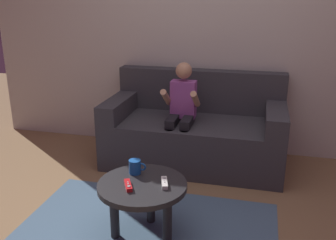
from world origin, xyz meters
TOP-DOWN VIEW (x-y plane):
  - wall_back at (0.00, 1.80)m, footprint 4.65×0.05m
  - couch at (-0.06, 1.40)m, footprint 1.62×0.80m
  - person_seated_on_couch at (-0.16, 1.22)m, footprint 0.31×0.38m
  - coffee_table at (-0.18, 0.13)m, footprint 0.57×0.57m
  - area_rug at (-0.18, 0.13)m, footprint 1.75×1.24m
  - game_remote_white_near_edge at (-0.04, 0.14)m, footprint 0.08×0.14m
  - game_remote_red_center at (-0.25, 0.05)m, footprint 0.10×0.14m
  - coffee_mug at (-0.26, 0.25)m, footprint 0.12×0.08m

SIDE VIEW (x-z plane):
  - area_rug at x=-0.18m, z-range 0.00..0.01m
  - couch at x=-0.06m, z-range -0.12..0.72m
  - coffee_table at x=-0.18m, z-range 0.13..0.52m
  - game_remote_white_near_edge at x=-0.04m, z-range 0.39..0.42m
  - game_remote_red_center at x=-0.25m, z-range 0.39..0.42m
  - coffee_mug at x=-0.26m, z-range 0.39..0.49m
  - person_seated_on_couch at x=-0.16m, z-range 0.07..1.04m
  - wall_back at x=0.00m, z-range 0.00..2.50m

